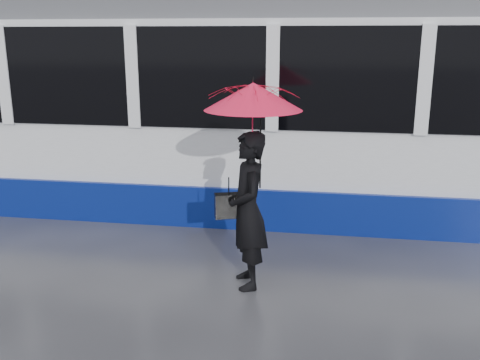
# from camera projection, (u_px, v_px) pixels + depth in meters

# --- Properties ---
(ground) EXTENTS (90.00, 90.00, 0.00)m
(ground) POSITION_uv_depth(u_px,v_px,m) (229.00, 264.00, 6.71)
(ground) COLOR #29292E
(ground) RESTS_ON ground
(rails) EXTENTS (34.00, 1.51, 0.02)m
(rails) POSITION_uv_depth(u_px,v_px,m) (255.00, 204.00, 9.09)
(rails) COLOR #3F3D38
(rails) RESTS_ON ground
(tram) EXTENTS (26.00, 2.56, 3.35)m
(tram) POSITION_uv_depth(u_px,v_px,m) (442.00, 112.00, 8.22)
(tram) COLOR white
(tram) RESTS_ON ground
(woman) EXTENTS (0.61, 0.75, 1.78)m
(woman) POSITION_uv_depth(u_px,v_px,m) (248.00, 211.00, 5.93)
(woman) COLOR black
(woman) RESTS_ON ground
(umbrella) EXTENTS (1.32, 1.32, 1.20)m
(umbrella) POSITION_uv_depth(u_px,v_px,m) (253.00, 116.00, 5.64)
(umbrella) COLOR #F8146A
(umbrella) RESTS_ON ground
(handbag) EXTENTS (0.35, 0.23, 0.46)m
(handbag) POSITION_uv_depth(u_px,v_px,m) (229.00, 206.00, 5.97)
(handbag) COLOR black
(handbag) RESTS_ON ground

